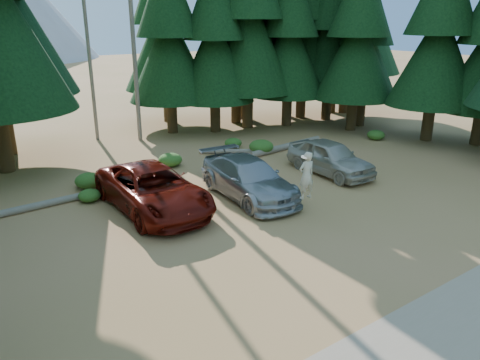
{
  "coord_description": "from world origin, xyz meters",
  "views": [
    {
      "loc": [
        -9.78,
        -10.45,
        6.71
      ],
      "look_at": [
        -0.67,
        2.39,
        1.25
      ],
      "focal_mm": 35.0,
      "sensor_mm": 36.0,
      "label": 1
    }
  ],
  "objects_px": {
    "silver_minivan_center": "(248,178)",
    "log_left": "(42,205)",
    "silver_minivan_right": "(330,157)",
    "frisbee_player": "(306,175)",
    "red_pickup": "(153,189)",
    "log_mid": "(230,151)",
    "log_right": "(287,146)"
  },
  "relations": [
    {
      "from": "silver_minivan_right",
      "to": "log_mid",
      "type": "xyz_separation_m",
      "value": [
        -1.87,
        5.32,
        -0.64
      ]
    },
    {
      "from": "log_mid",
      "to": "red_pickup",
      "type": "bearing_deg",
      "value": -109.79
    },
    {
      "from": "red_pickup",
      "to": "silver_minivan_center",
      "type": "relative_size",
      "value": 1.11
    },
    {
      "from": "silver_minivan_center",
      "to": "log_left",
      "type": "height_order",
      "value": "silver_minivan_center"
    },
    {
      "from": "silver_minivan_right",
      "to": "log_mid",
      "type": "height_order",
      "value": "silver_minivan_right"
    },
    {
      "from": "silver_minivan_center",
      "to": "log_mid",
      "type": "height_order",
      "value": "silver_minivan_center"
    },
    {
      "from": "silver_minivan_right",
      "to": "log_left",
      "type": "relative_size",
      "value": 1.19
    },
    {
      "from": "red_pickup",
      "to": "silver_minivan_right",
      "type": "height_order",
      "value": "red_pickup"
    },
    {
      "from": "silver_minivan_right",
      "to": "frisbee_player",
      "type": "relative_size",
      "value": 2.59
    },
    {
      "from": "red_pickup",
      "to": "log_mid",
      "type": "bearing_deg",
      "value": 35.78
    },
    {
      "from": "log_mid",
      "to": "log_right",
      "type": "relative_size",
      "value": 0.6
    },
    {
      "from": "silver_minivan_right",
      "to": "log_mid",
      "type": "distance_m",
      "value": 5.68
    },
    {
      "from": "log_left",
      "to": "log_mid",
      "type": "height_order",
      "value": "log_left"
    },
    {
      "from": "log_mid",
      "to": "log_right",
      "type": "bearing_deg",
      "value": 15.57
    },
    {
      "from": "log_left",
      "to": "log_mid",
      "type": "bearing_deg",
      "value": 9.03
    },
    {
      "from": "frisbee_player",
      "to": "log_mid",
      "type": "bearing_deg",
      "value": -99.85
    },
    {
      "from": "silver_minivan_center",
      "to": "log_left",
      "type": "bearing_deg",
      "value": 158.35
    },
    {
      "from": "frisbee_player",
      "to": "log_mid",
      "type": "relative_size",
      "value": 0.56
    },
    {
      "from": "frisbee_player",
      "to": "red_pickup",
      "type": "bearing_deg",
      "value": -33.16
    },
    {
      "from": "silver_minivan_center",
      "to": "log_mid",
      "type": "xyz_separation_m",
      "value": [
        2.88,
        5.54,
        -0.63
      ]
    },
    {
      "from": "silver_minivan_right",
      "to": "log_right",
      "type": "xyz_separation_m",
      "value": [
        1.12,
        4.27,
        -0.6
      ]
    },
    {
      "from": "frisbee_player",
      "to": "log_left",
      "type": "bearing_deg",
      "value": -32.75
    },
    {
      "from": "red_pickup",
      "to": "frisbee_player",
      "type": "xyz_separation_m",
      "value": [
        4.34,
        -3.44,
        0.64
      ]
    },
    {
      "from": "log_left",
      "to": "frisbee_player",
      "type": "bearing_deg",
      "value": -40.75
    },
    {
      "from": "log_left",
      "to": "log_right",
      "type": "height_order",
      "value": "log_right"
    },
    {
      "from": "red_pickup",
      "to": "log_left",
      "type": "bearing_deg",
      "value": 143.0
    },
    {
      "from": "silver_minivan_right",
      "to": "log_left",
      "type": "height_order",
      "value": "silver_minivan_right"
    },
    {
      "from": "red_pickup",
      "to": "log_right",
      "type": "bearing_deg",
      "value": 21.0
    },
    {
      "from": "silver_minivan_center",
      "to": "log_right",
      "type": "distance_m",
      "value": 7.42
    },
    {
      "from": "frisbee_player",
      "to": "log_right",
      "type": "distance_m",
      "value": 8.8
    },
    {
      "from": "silver_minivan_right",
      "to": "log_mid",
      "type": "bearing_deg",
      "value": 111.55
    },
    {
      "from": "red_pickup",
      "to": "log_right",
      "type": "xyz_separation_m",
      "value": [
        9.52,
        3.56,
        -0.64
      ]
    }
  ]
}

